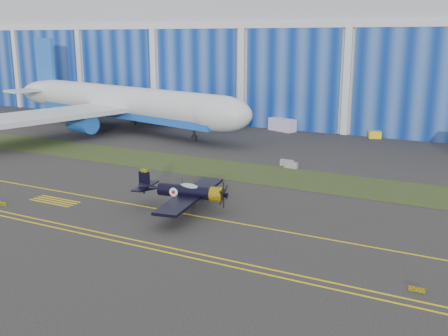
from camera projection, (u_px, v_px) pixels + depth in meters
The scene contains 16 objects.
ground at pixel (227, 204), 58.81m from camera, with size 260.00×260.00×0.00m, color #353231.
grass_median at pixel (274, 176), 70.83m from camera, with size 260.00×10.00×0.02m, color #475128.
hangar at pixel (374, 52), 116.86m from camera, with size 220.00×45.70×30.00m.
taxiway_centreline at pixel (205, 217), 54.51m from camera, with size 200.00×0.20×0.02m, color yellow.
edge_line_near at pixel (151, 249), 46.35m from camera, with size 80.00×0.20×0.02m, color yellow.
edge_line_far at pixel (158, 245), 47.21m from camera, with size 80.00×0.20×0.02m, color yellow.
hold_short_ladder at pixel (55, 201), 59.96m from camera, with size 6.00×2.40×0.02m, color yellow, non-canonical shape.
guard_board_left at pixel (2, 204), 58.37m from camera, with size 1.20×0.15×0.35m, color yellow.
guard_board_right at pixel (417, 289), 38.54m from camera, with size 1.20×0.15×0.35m, color yellow.
warbird at pixel (185, 191), 56.56m from camera, with size 13.59×15.58×4.14m.
jetliner at pixel (122, 67), 103.95m from camera, with size 83.11×75.08×24.80m.
shipping_container at pixel (282, 125), 104.71m from camera, with size 5.65×2.26×2.45m, color silver.
tug at pixel (375, 135), 97.12m from camera, with size 2.24×1.40×1.31m, color yellow.
cart at pixel (95, 115), 122.79m from camera, with size 2.01×1.21×1.21m, color #F4C7DC.
barrier_a at pixel (287, 163), 76.26m from camera, with size 2.00×0.60×0.90m, color gray.
barrier_b at pixel (291, 165), 74.91m from camera, with size 2.00×0.60×0.90m, color gray.
Camera 1 is at (25.77, -49.80, 18.21)m, focal length 42.00 mm.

